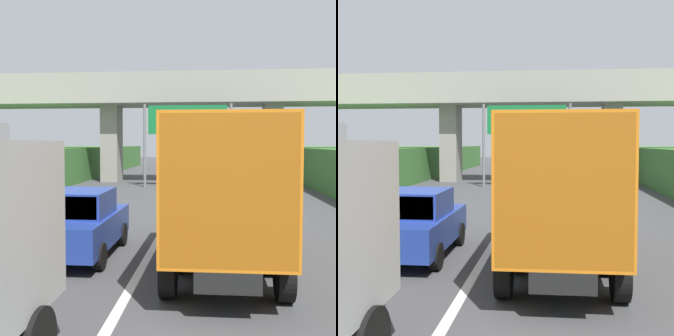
% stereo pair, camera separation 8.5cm
% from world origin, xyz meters
% --- Properties ---
extents(lane_centre_stripe, '(0.20, 102.23, 0.01)m').
position_xyz_m(lane_centre_stripe, '(0.00, 31.11, 0.00)').
color(lane_centre_stripe, white).
rests_on(lane_centre_stripe, ground).
extents(overpass_bridge, '(40.00, 4.80, 8.03)m').
position_xyz_m(overpass_bridge, '(0.00, 38.89, 6.08)').
color(overpass_bridge, '#9E998E').
rests_on(overpass_bridge, ground).
extents(overhead_highway_sign, '(5.88, 0.18, 5.53)m').
position_xyz_m(overhead_highway_sign, '(0.00, 34.43, 4.10)').
color(overhead_highway_sign, slate).
rests_on(overhead_highway_sign, ground).
extents(truck_orange, '(2.44, 7.30, 3.44)m').
position_xyz_m(truck_orange, '(1.88, 15.50, 1.93)').
color(truck_orange, black).
rests_on(truck_orange, ground).
extents(car_blue, '(1.86, 4.10, 1.72)m').
position_xyz_m(car_blue, '(-1.76, 16.09, 0.86)').
color(car_blue, '#233D9E').
rests_on(car_blue, ground).
extents(construction_barrel_4, '(0.57, 0.57, 0.90)m').
position_xyz_m(construction_barrel_4, '(-6.49, 23.55, 0.46)').
color(construction_barrel_4, orange).
rests_on(construction_barrel_4, ground).
extents(construction_barrel_5, '(0.57, 0.57, 0.90)m').
position_xyz_m(construction_barrel_5, '(-6.72, 27.66, 0.46)').
color(construction_barrel_5, orange).
rests_on(construction_barrel_5, ground).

